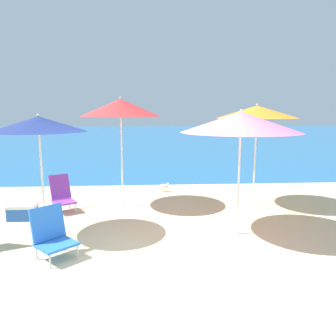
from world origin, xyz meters
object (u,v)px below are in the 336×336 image
(beach_umbrella_navy, at_px, (39,124))
(beach_chair_purple, at_px, (62,194))
(beach_chair_blue, at_px, (52,234))
(beach_umbrella_red, at_px, (121,108))
(beach_umbrella_pink, at_px, (241,122))
(beach_umbrella_orange, at_px, (257,112))
(seagull, at_px, (164,186))
(cooler_box, at_px, (23,212))

(beach_umbrella_navy, xyz_separation_m, beach_chair_purple, (-0.06, 1.38, -1.50))
(beach_umbrella_navy, relative_size, beach_chair_blue, 2.78)
(beach_umbrella_navy, relative_size, beach_umbrella_red, 0.85)
(beach_umbrella_pink, xyz_separation_m, beach_chair_purple, (-3.31, 1.54, -1.53))
(beach_umbrella_orange, bearing_deg, beach_chair_blue, -147.16)
(beach_umbrella_red, xyz_separation_m, beach_chair_purple, (-1.25, -0.28, -1.79))
(beach_umbrella_pink, relative_size, beach_umbrella_orange, 0.94)
(beach_umbrella_red, relative_size, seagull, 8.83)
(beach_chair_blue, relative_size, cooler_box, 1.39)
(beach_chair_purple, distance_m, seagull, 2.74)
(beach_umbrella_pink, bearing_deg, beach_chair_blue, -165.93)
(beach_umbrella_red, bearing_deg, beach_umbrella_navy, -125.42)
(beach_chair_blue, bearing_deg, beach_chair_purple, 56.94)
(beach_chair_purple, bearing_deg, beach_umbrella_orange, -28.60)
(beach_umbrella_pink, height_order, seagull, beach_umbrella_pink)
(beach_chair_blue, xyz_separation_m, seagull, (1.80, 3.84, -0.21))
(beach_umbrella_pink, relative_size, cooler_box, 4.00)
(beach_umbrella_navy, height_order, beach_chair_purple, beach_umbrella_navy)
(beach_umbrella_orange, bearing_deg, seagull, 143.07)
(beach_umbrella_orange, xyz_separation_m, beach_chair_purple, (-4.14, -0.14, -1.70))
(beach_umbrella_orange, xyz_separation_m, cooler_box, (-4.77, -0.65, -1.91))
(beach_umbrella_red, height_order, beach_chair_blue, beach_umbrella_red)
(beach_umbrella_red, distance_m, beach_umbrella_orange, 2.90)
(beach_chair_purple, bearing_deg, cooler_box, -170.96)
(beach_chair_blue, bearing_deg, beach_umbrella_pink, -29.65)
(beach_umbrella_orange, relative_size, beach_chair_blue, 3.06)
(beach_umbrella_red, distance_m, beach_chair_purple, 2.20)
(seagull, bearing_deg, beach_chair_blue, -115.17)
(beach_umbrella_navy, bearing_deg, cooler_box, 128.47)
(beach_umbrella_navy, relative_size, cooler_box, 3.86)
(beach_umbrella_pink, distance_m, beach_chair_blue, 3.35)
(beach_umbrella_red, xyz_separation_m, beach_umbrella_orange, (2.90, -0.15, -0.09))
(beach_umbrella_orange, bearing_deg, beach_umbrella_navy, -159.58)
(beach_umbrella_navy, distance_m, beach_chair_blue, 1.79)
(beach_chair_purple, bearing_deg, beach_umbrella_red, -17.63)
(beach_chair_blue, relative_size, seagull, 2.71)
(beach_umbrella_pink, xyz_separation_m, beach_chair_blue, (-2.89, -0.72, -1.54))
(beach_umbrella_pink, relative_size, beach_umbrella_red, 0.88)
(beach_umbrella_navy, xyz_separation_m, beach_umbrella_pink, (3.25, -0.16, 0.03))
(beach_umbrella_red, relative_size, beach_umbrella_orange, 1.06)
(beach_umbrella_orange, distance_m, cooler_box, 5.18)
(beach_chair_purple, bearing_deg, seagull, 4.75)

